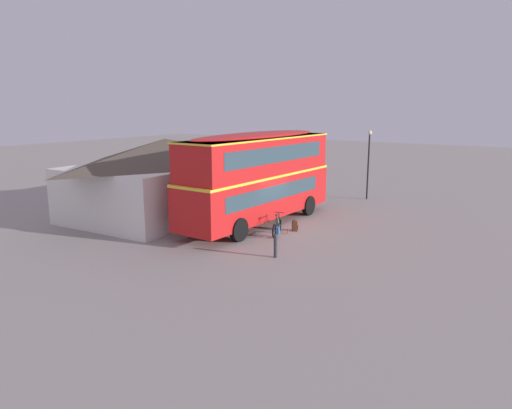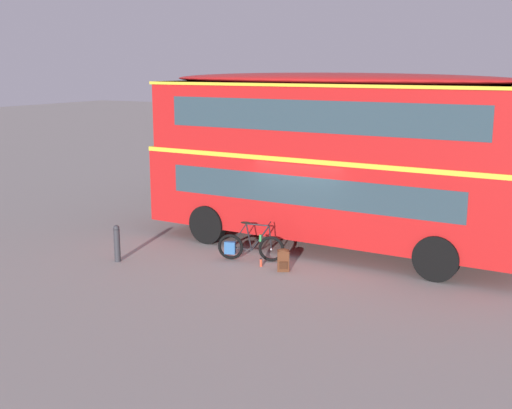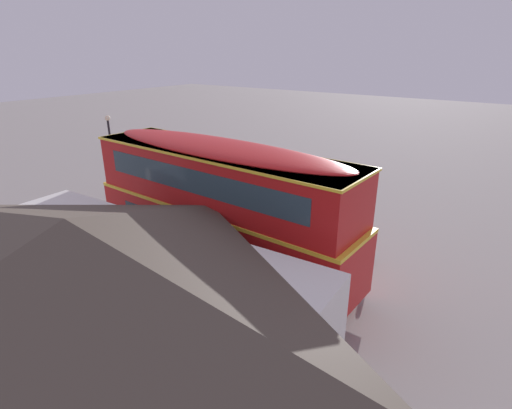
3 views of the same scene
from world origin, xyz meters
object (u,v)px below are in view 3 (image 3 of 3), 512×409
double_decker_bus (221,202)px  street_lamp (111,148)px  touring_bicycle (284,249)px  kerb_bollard (373,251)px  backpack_on_ground (264,240)px  water_bottle_red_squeeze (277,249)px

double_decker_bus → street_lamp: bearing=-14.6°
street_lamp → touring_bicycle: bearing=177.5°
kerb_bollard → touring_bicycle: bearing=29.4°
backpack_on_ground → water_bottle_red_squeeze: bearing=175.9°
touring_bicycle → backpack_on_ground: (1.17, -0.34, -0.08)m
double_decker_bus → touring_bicycle: size_ratio=6.24×
touring_bicycle → street_lamp: size_ratio=0.38×
double_decker_bus → backpack_on_ground: double_decker_bus is taller
double_decker_bus → backpack_on_ground: 3.33m
street_lamp → kerb_bollard: 14.19m
backpack_on_ground → touring_bicycle: bearing=163.7°
street_lamp → kerb_bollard: street_lamp is taller
kerb_bollard → double_decker_bus: bearing=39.6°
double_decker_bus → touring_bicycle: bearing=-126.3°
touring_bicycle → double_decker_bus: bearing=53.7°
touring_bicycle → backpack_on_ground: 1.22m
backpack_on_ground → kerb_bollard: 4.33m
touring_bicycle → water_bottle_red_squeeze: size_ratio=7.79×
backpack_on_ground → double_decker_bus: bearing=82.8°
water_bottle_red_squeeze → street_lamp: (10.48, -0.19, 2.71)m
water_bottle_red_squeeze → street_lamp: bearing=-1.1°
double_decker_bus → water_bottle_red_squeeze: (-0.94, -2.29, -2.54)m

